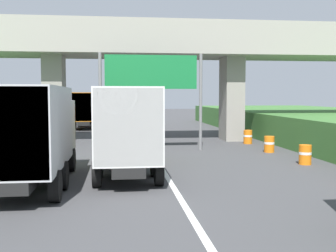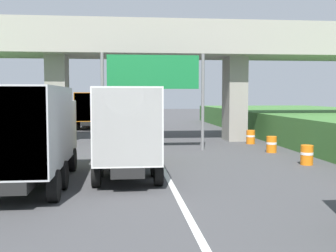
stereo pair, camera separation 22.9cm
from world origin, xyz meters
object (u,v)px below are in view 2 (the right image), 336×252
Objects in this scene: overhead_highway_sign at (153,79)px; construction_barrel_5 at (251,137)px; truck_yellow at (127,126)px; truck_orange at (90,108)px; car_red at (123,119)px; construction_barrel_4 at (271,144)px; construction_barrel_3 at (307,155)px; truck_silver at (33,131)px.

overhead_highway_sign is 6.53× the size of construction_barrel_5.
construction_barrel_5 is (8.11, 9.72, -1.47)m from truck_yellow.
truck_orange reaches higher than car_red.
truck_orange reaches higher than construction_barrel_5.
truck_yellow is 8.11× the size of construction_barrel_4.
construction_barrel_4 is 4.16m from construction_barrel_5.
overhead_highway_sign is 7.44m from truck_yellow.
construction_barrel_5 is (-0.05, 8.32, 0.00)m from construction_barrel_3.
construction_barrel_4 is at bearing 92.06° from construction_barrel_3.
truck_orange is 1.00× the size of truck_yellow.
car_red is at bearing 118.20° from construction_barrel_5.
construction_barrel_4 is (8.28, -19.79, -0.40)m from car_red.
truck_orange is at bearing 90.33° from truck_silver.
truck_silver is (-4.79, -8.86, -2.17)m from overhead_highway_sign.
construction_barrel_5 is at bearing 88.60° from construction_barrel_4.
truck_silver is 11.97m from construction_barrel_3.
truck_orange reaches higher than construction_barrel_4.
truck_orange is (-0.15, 26.21, 0.00)m from truck_silver.
truck_silver is 8.11× the size of construction_barrel_5.
construction_barrel_5 is at bearing -51.71° from truck_orange.
car_red reaches higher than construction_barrel_4.
truck_yellow is 8.11× the size of construction_barrel_3.
car_red is (-1.82, 18.40, -3.25)m from overhead_highway_sign.
overhead_highway_sign is at bearing 167.85° from construction_barrel_4.
overhead_highway_sign reaches higher than construction_barrel_3.
construction_barrel_5 is (0.10, 4.16, 0.00)m from construction_barrel_4.
construction_barrel_3 and construction_barrel_4 have the same top height.
construction_barrel_3 is at bearing 16.17° from truck_silver.
truck_silver is 3.77m from truck_yellow.
truck_silver is 26.21m from truck_orange.
overhead_highway_sign reaches higher than truck_orange.
truck_orange and truck_yellow have the same top height.
truck_silver is at bearing -134.33° from construction_barrel_5.
car_red is 4.56× the size of construction_barrel_3.
construction_barrel_3 is at bearing -87.94° from construction_barrel_4.
truck_yellow is at bearing 30.49° from truck_silver.
truck_orange is at bearing 105.91° from overhead_highway_sign.
truck_yellow is 1.78× the size of car_red.
truck_orange is 1.78× the size of car_red.
construction_barrel_4 is at bearing -12.15° from overhead_highway_sign.
truck_orange is 25.69m from construction_barrel_3.
truck_yellow is 25.37m from car_red.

